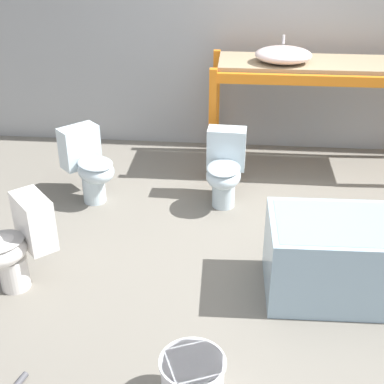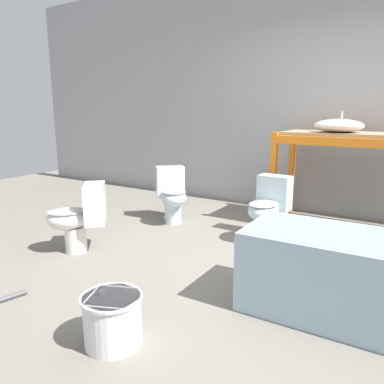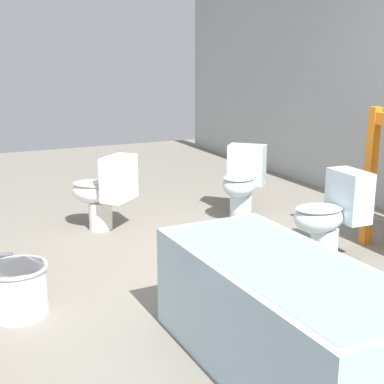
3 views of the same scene
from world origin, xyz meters
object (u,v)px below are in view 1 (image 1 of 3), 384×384
Objects in this scene: bathtub_main at (376,254)px; sink_basin at (283,55)px; toilet_extra at (15,243)px; bucket_white at (193,381)px; toilet_far at (225,167)px; toilet_near at (89,164)px.

sink_basin is at bearing 105.22° from bathtub_main.
bathtub_main is 2.44m from toilet_extra.
bathtub_main is 2.22× the size of toilet_extra.
sink_basin is 1.47× the size of bucket_white.
sink_basin is 0.79× the size of toilet_far.
toilet_extra is (-0.18, -1.26, 0.00)m from toilet_near.
toilet_far is 1.89m from toilet_extra.
toilet_extra is (-1.38, -1.30, 0.00)m from toilet_far.
toilet_near is 1.00× the size of toilet_far.
toilet_near is 1.85× the size of bucket_white.
toilet_near reaches higher than bucket_white.
toilet_far is at bearing 130.69° from bathtub_main.
sink_basin is 0.36× the size of bathtub_main.
toilet_extra is at bearing 145.07° from bucket_white.
toilet_far is at bearing -123.57° from sink_basin.
toilet_extra is 1.85× the size of bucket_white.
bathtub_main is 2.22× the size of toilet_near.
sink_basin reaches higher than bathtub_main.
bathtub_main is 4.10× the size of bucket_white.
sink_basin is at bearing 95.52° from toilet_extra.
sink_basin reaches higher than bucket_white.
toilet_far is (-1.06, 1.16, 0.03)m from bathtub_main.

